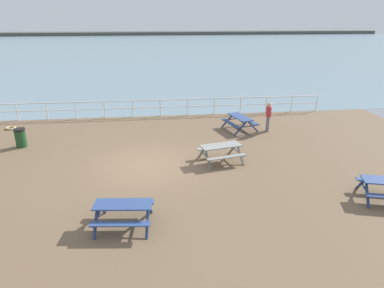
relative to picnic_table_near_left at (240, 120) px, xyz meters
name	(u,v)px	position (x,y,z in m)	size (l,w,h in m)	color
ground_plane	(146,167)	(-5.33, -4.38, -0.68)	(30.00, 24.00, 0.20)	brown
sea_band	(148,49)	(-5.33, 48.37, -0.58)	(142.00, 90.00, 0.01)	gray
distant_shoreline	(148,35)	(-5.33, 91.37, -0.58)	(142.00, 6.00, 1.80)	#4C4C47
seaward_railing	(146,105)	(-5.33, 3.37, 0.16)	(23.07, 0.07, 1.08)	white
picnic_table_near_left	(240,120)	(0.00, 0.00, 0.00)	(1.92, 2.13, 0.80)	#334C84
picnic_table_mid_centre	(123,209)	(-5.97, -8.95, 0.00)	(1.95, 1.71, 0.80)	#334C84
picnic_table_far_left	(221,149)	(-1.97, -4.34, 0.00)	(2.08, 1.86, 0.80)	gray
visitor	(268,115)	(1.48, -0.45, 0.36)	(0.25, 0.53, 1.66)	slate
litter_bin	(21,138)	(-11.54, -1.39, -0.10)	(0.55, 0.55, 0.95)	#1E4723
rope_coil	(11,128)	(-13.14, 1.64, -0.53)	(0.55, 0.55, 0.11)	tan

